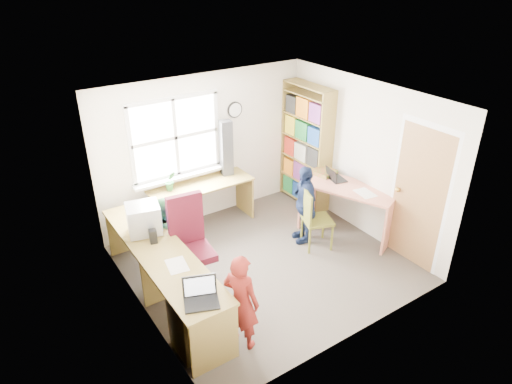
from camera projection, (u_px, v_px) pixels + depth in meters
room at (263, 185)px, 6.07m from camera, size 3.64×3.44×2.44m
l_desk at (191, 281)px, 5.49m from camera, size 2.38×2.95×0.75m
right_desk at (348, 200)px, 7.01m from camera, size 1.17×1.56×0.82m
bookshelf at (306, 149)px, 7.78m from camera, size 0.30×1.02×2.10m
swivel_chair at (191, 249)px, 5.92m from camera, size 0.65×0.65×1.27m
wooden_chair at (313, 217)px, 6.71m from camera, size 0.52×0.52×0.94m
crt_monitor at (144, 219)px, 5.80m from camera, size 0.48×0.45×0.40m
laptop_left at (201, 296)px, 4.71m from camera, size 0.44×0.41×0.25m
laptop_right at (335, 177)px, 7.09m from camera, size 0.30×0.34×0.20m
speaker_a at (153, 236)px, 5.65m from camera, size 0.11×0.11×0.18m
speaker_b at (137, 220)px, 6.00m from camera, size 0.09×0.09×0.18m
cd_tower at (226, 148)px, 7.26m from camera, size 0.21×0.19×0.91m
game_box at (324, 172)px, 7.30m from camera, size 0.38×0.38×0.06m
paper_a at (177, 265)px, 5.27m from camera, size 0.27×0.35×0.00m
paper_b at (365, 193)px, 6.71m from camera, size 0.27×0.35×0.00m
potted_plant at (170, 181)px, 6.89m from camera, size 0.18×0.15×0.31m
person_red at (241, 302)px, 4.94m from camera, size 0.46×0.52×1.19m
person_green at (167, 234)px, 6.21m from camera, size 0.53×0.62×1.11m
person_navy at (304, 204)px, 6.83m from camera, size 0.52×0.78×1.24m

